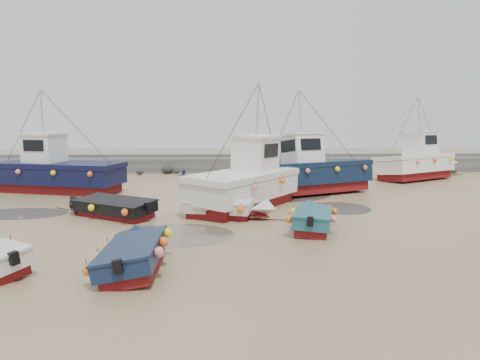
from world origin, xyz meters
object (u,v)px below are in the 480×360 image
object	(u,v)px
dinghy_2	(313,215)
cabin_boat_0	(52,171)
dinghy_4	(110,205)
person	(184,196)
cabin_boat_2	(310,172)
dinghy_5	(227,206)
cabin_boat_1	(250,181)
cabin_boat_3	(421,161)
dinghy_1	(138,249)

from	to	relation	value
dinghy_2	cabin_boat_0	size ratio (longest dim) A/B	0.48
dinghy_4	person	xyz separation A→B (m)	(2.88, 6.03, -0.54)
cabin_boat_2	dinghy_5	bearing A→B (deg)	118.18
cabin_boat_0	person	world-z (taller)	cabin_boat_0
cabin_boat_2	cabin_boat_0	bearing A→B (deg)	58.24
cabin_boat_1	cabin_boat_3	size ratio (longest dim) A/B	1.07
dinghy_1	cabin_boat_1	bearing A→B (deg)	68.32
person	cabin_boat_3	bearing A→B (deg)	-156.65
dinghy_4	cabin_boat_3	size ratio (longest dim) A/B	0.63
cabin_boat_2	cabin_boat_3	xyz separation A→B (m)	(9.82, 7.11, 0.02)
dinghy_5	cabin_boat_1	world-z (taller)	cabin_boat_1
dinghy_5	cabin_boat_2	size ratio (longest dim) A/B	0.54
cabin_boat_1	dinghy_2	bearing A→B (deg)	-33.10
dinghy_5	cabin_boat_0	xyz separation A→B (m)	(-10.70, 8.55, 0.75)
dinghy_1	cabin_boat_1	size ratio (longest dim) A/B	0.63
person	dinghy_1	bearing A→B (deg)	89.22
cabin_boat_2	dinghy_1	bearing A→B (deg)	125.11
dinghy_1	person	xyz separation A→B (m)	(0.28, 13.70, -0.55)
dinghy_4	cabin_boat_1	bearing A→B (deg)	-37.21
dinghy_1	person	world-z (taller)	dinghy_1
dinghy_4	cabin_boat_0	size ratio (longest dim) A/B	0.51
dinghy_1	dinghy_4	xyz separation A→B (m)	(-2.60, 7.67, -0.01)
cabin_boat_3	cabin_boat_0	bearing A→B (deg)	-109.32
dinghy_2	cabin_boat_1	bearing A→B (deg)	127.81
dinghy_2	cabin_boat_3	xyz separation A→B (m)	(11.44, 16.28, 0.80)
dinghy_4	cabin_boat_0	bearing A→B (deg)	68.28
dinghy_1	person	bearing A→B (deg)	88.93
dinghy_5	cabin_boat_1	bearing A→B (deg)	172.51
dinghy_2	person	bearing A→B (deg)	137.94
dinghy_5	cabin_boat_1	size ratio (longest dim) A/B	0.55
dinghy_1	cabin_boat_3	size ratio (longest dim) A/B	0.67
dinghy_1	cabin_boat_3	bearing A→B (deg)	50.22
cabin_boat_0	cabin_boat_1	distance (m)	13.20
cabin_boat_0	person	distance (m)	8.56
cabin_boat_1	dinghy_4	bearing A→B (deg)	-127.49
dinghy_5	person	world-z (taller)	dinghy_5
dinghy_1	dinghy_2	size ratio (longest dim) A/B	1.13
dinghy_2	cabin_boat_0	xyz separation A→B (m)	(-14.11, 10.81, 0.75)
cabin_boat_1	person	distance (m)	5.46
dinghy_5	cabin_boat_0	bearing A→B (deg)	-113.07
dinghy_4	cabin_boat_0	world-z (taller)	cabin_boat_0
dinghy_2	dinghy_5	xyz separation A→B (m)	(-3.41, 2.26, 0.00)
dinghy_1	cabin_boat_0	distance (m)	17.51
dinghy_4	person	world-z (taller)	dinghy_4
cabin_boat_0	cabin_boat_3	world-z (taller)	same
person	cabin_boat_1	bearing A→B (deg)	134.29
cabin_boat_2	cabin_boat_3	world-z (taller)	same
dinghy_1	cabin_boat_3	world-z (taller)	cabin_boat_3
dinghy_2	cabin_boat_3	bearing A→B (deg)	69.63
person	cabin_boat_0	bearing A→B (deg)	-12.38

